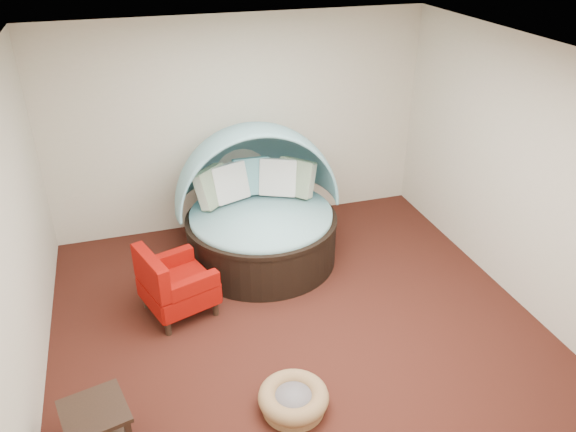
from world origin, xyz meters
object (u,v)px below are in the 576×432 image
object	(u,v)px
pet_basket	(293,399)
red_armchair	(174,284)
canopy_daybed	(259,200)
side_table	(97,425)

from	to	relation	value
pet_basket	red_armchair	size ratio (longest dim) A/B	0.73
canopy_daybed	red_armchair	bearing A→B (deg)	-140.85
red_armchair	side_table	world-z (taller)	red_armchair
canopy_daybed	pet_basket	size ratio (longest dim) A/B	3.15
canopy_daybed	side_table	distance (m)	3.23
pet_basket	side_table	distance (m)	1.63
pet_basket	red_armchair	bearing A→B (deg)	115.96
canopy_daybed	side_table	bearing A→B (deg)	-126.07
canopy_daybed	pet_basket	distance (m)	2.65
canopy_daybed	red_armchair	world-z (taller)	canopy_daybed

